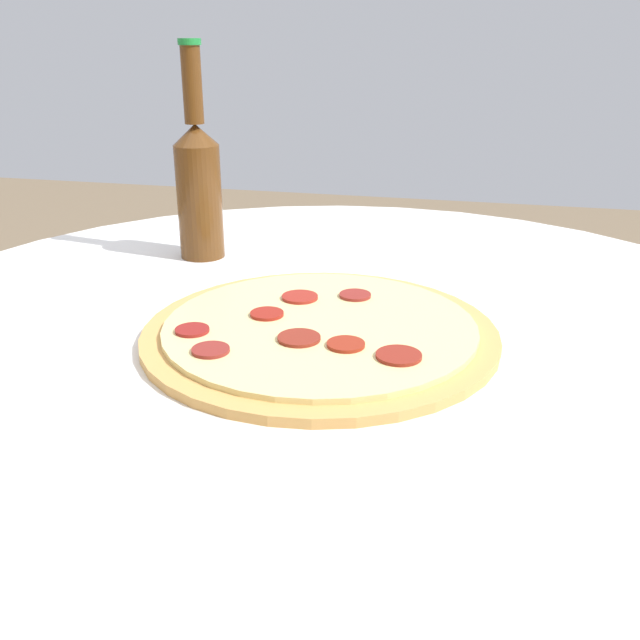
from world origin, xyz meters
The scene contains 3 objects.
table centered at (0.00, 0.00, 0.58)m, with size 1.10×1.10×0.75m.
pizza centered at (0.01, 0.05, 0.76)m, with size 0.37×0.37×0.02m.
beer_bottle centered at (0.23, -0.19, 0.86)m, with size 0.06×0.06×0.29m.
Camera 1 is at (-0.15, 0.71, 1.05)m, focal length 40.00 mm.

